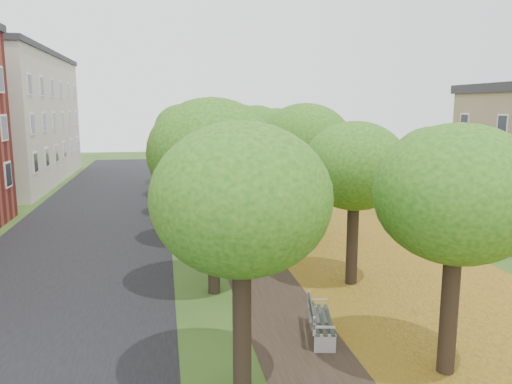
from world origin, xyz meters
name	(u,v)px	position (x,y,z in m)	size (l,w,h in m)	color
ground	(339,383)	(0.00, 0.00, 0.00)	(120.00, 120.00, 0.00)	#2D4C19
street_asphalt	(88,233)	(-7.50, 15.00, 0.00)	(8.00, 70.00, 0.01)	black
footpath	(239,226)	(0.00, 15.00, 0.00)	(3.20, 70.00, 0.01)	black
leaf_verge	(332,222)	(5.00, 15.00, 0.01)	(7.50, 70.00, 0.01)	olive
parking_lot	(465,212)	(13.50, 16.00, 0.00)	(9.00, 16.00, 0.01)	black
tree_row_west	(195,141)	(-2.20, 15.00, 4.44)	(3.93, 33.93, 6.14)	black
tree_row_east	(289,140)	(2.60, 15.00, 4.44)	(3.93, 33.93, 6.14)	black
bench	(319,320)	(0.25, 2.26, 0.48)	(0.97, 2.03, 0.92)	#29332C
car_red	(478,217)	(11.57, 11.99, 0.71)	(1.50, 4.31, 1.42)	maroon
car_grey	(434,204)	(11.00, 15.14, 0.75)	(2.10, 5.17, 1.50)	#323338
car_white	(421,195)	(11.92, 18.34, 0.65)	(2.15, 4.66, 1.29)	silver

